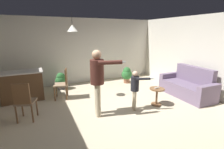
{
  "coord_description": "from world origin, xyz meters",
  "views": [
    {
      "loc": [
        -1.98,
        -3.75,
        2.14
      ],
      "look_at": [
        -0.11,
        0.27,
        1.0
      ],
      "focal_mm": 26.6,
      "sensor_mm": 36.0,
      "label": 1
    }
  ],
  "objects_px": {
    "kitchen_counter": "(23,86)",
    "person_adult": "(98,76)",
    "side_table_by_couch": "(157,95)",
    "person_child": "(135,86)",
    "potted_plant_corner": "(127,74)",
    "couch_floral": "(188,86)",
    "potted_plant_by_wall": "(61,80)",
    "dining_chair_near_wall": "(24,100)",
    "spare_remote_on_table": "(157,88)",
    "dining_chair_by_counter": "(63,83)"
  },
  "relations": [
    {
      "from": "dining_chair_near_wall",
      "to": "potted_plant_by_wall",
      "type": "height_order",
      "value": "dining_chair_near_wall"
    },
    {
      "from": "person_child",
      "to": "spare_remote_on_table",
      "type": "xyz_separation_m",
      "value": [
        0.76,
        -0.0,
        -0.16
      ]
    },
    {
      "from": "dining_chair_near_wall",
      "to": "potted_plant_by_wall",
      "type": "bearing_deg",
      "value": 78.71
    },
    {
      "from": "couch_floral",
      "to": "side_table_by_couch",
      "type": "height_order",
      "value": "couch_floral"
    },
    {
      "from": "side_table_by_couch",
      "to": "person_child",
      "type": "relative_size",
      "value": 0.46
    },
    {
      "from": "kitchen_counter",
      "to": "dining_chair_by_counter",
      "type": "distance_m",
      "value": 1.26
    },
    {
      "from": "dining_chair_near_wall",
      "to": "potted_plant_corner",
      "type": "xyz_separation_m",
      "value": [
        3.84,
        1.73,
        -0.16
      ]
    },
    {
      "from": "potted_plant_by_wall",
      "to": "couch_floral",
      "type": "bearing_deg",
      "value": -33.5
    },
    {
      "from": "side_table_by_couch",
      "to": "dining_chair_by_counter",
      "type": "relative_size",
      "value": 0.52
    },
    {
      "from": "dining_chair_near_wall",
      "to": "side_table_by_couch",
      "type": "bearing_deg",
      "value": 7.75
    },
    {
      "from": "kitchen_counter",
      "to": "side_table_by_couch",
      "type": "height_order",
      "value": "kitchen_counter"
    },
    {
      "from": "couch_floral",
      "to": "potted_plant_corner",
      "type": "relative_size",
      "value": 2.62
    },
    {
      "from": "couch_floral",
      "to": "side_table_by_couch",
      "type": "distance_m",
      "value": 1.45
    },
    {
      "from": "dining_chair_near_wall",
      "to": "potted_plant_by_wall",
      "type": "xyz_separation_m",
      "value": [
        1.14,
        2.07,
        -0.19
      ]
    },
    {
      "from": "person_child",
      "to": "dining_chair_by_counter",
      "type": "distance_m",
      "value": 2.39
    },
    {
      "from": "side_table_by_couch",
      "to": "spare_remote_on_table",
      "type": "xyz_separation_m",
      "value": [
        -0.01,
        0.0,
        0.21
      ]
    },
    {
      "from": "person_adult",
      "to": "potted_plant_by_wall",
      "type": "bearing_deg",
      "value": -155.14
    },
    {
      "from": "person_child",
      "to": "dining_chair_by_counter",
      "type": "bearing_deg",
      "value": -115.35
    },
    {
      "from": "person_adult",
      "to": "potted_plant_corner",
      "type": "distance_m",
      "value": 3.13
    },
    {
      "from": "potted_plant_corner",
      "to": "spare_remote_on_table",
      "type": "bearing_deg",
      "value": -97.89
    },
    {
      "from": "kitchen_counter",
      "to": "person_adult",
      "type": "relative_size",
      "value": 0.73
    },
    {
      "from": "person_adult",
      "to": "potted_plant_by_wall",
      "type": "xyz_separation_m",
      "value": [
        -0.58,
        2.54,
        -0.71
      ]
    },
    {
      "from": "kitchen_counter",
      "to": "couch_floral",
      "type": "bearing_deg",
      "value": -21.0
    },
    {
      "from": "couch_floral",
      "to": "potted_plant_by_wall",
      "type": "bearing_deg",
      "value": 57.57
    },
    {
      "from": "dining_chair_by_counter",
      "to": "potted_plant_by_wall",
      "type": "relative_size",
      "value": 1.54
    },
    {
      "from": "person_child",
      "to": "potted_plant_by_wall",
      "type": "relative_size",
      "value": 1.74
    },
    {
      "from": "kitchen_counter",
      "to": "person_adult",
      "type": "bearing_deg",
      "value": -46.95
    },
    {
      "from": "person_child",
      "to": "kitchen_counter",
      "type": "bearing_deg",
      "value": -106.23
    },
    {
      "from": "couch_floral",
      "to": "person_adult",
      "type": "xyz_separation_m",
      "value": [
        -3.25,
        -0.01,
        0.74
      ]
    },
    {
      "from": "person_child",
      "to": "potted_plant_by_wall",
      "type": "bearing_deg",
      "value": -129.04
    },
    {
      "from": "kitchen_counter",
      "to": "person_child",
      "type": "xyz_separation_m",
      "value": [
        2.87,
        -2.09,
        0.22
      ]
    },
    {
      "from": "side_table_by_couch",
      "to": "potted_plant_corner",
      "type": "height_order",
      "value": "potted_plant_corner"
    },
    {
      "from": "potted_plant_corner",
      "to": "potted_plant_by_wall",
      "type": "xyz_separation_m",
      "value": [
        -2.7,
        0.35,
        -0.02
      ]
    },
    {
      "from": "kitchen_counter",
      "to": "person_child",
      "type": "bearing_deg",
      "value": -36.15
    },
    {
      "from": "dining_chair_by_counter",
      "to": "spare_remote_on_table",
      "type": "distance_m",
      "value": 2.97
    },
    {
      "from": "person_child",
      "to": "dining_chair_near_wall",
      "type": "height_order",
      "value": "person_child"
    },
    {
      "from": "kitchen_counter",
      "to": "side_table_by_couch",
      "type": "relative_size",
      "value": 2.42
    },
    {
      "from": "couch_floral",
      "to": "kitchen_counter",
      "type": "height_order",
      "value": "couch_floral"
    },
    {
      "from": "side_table_by_couch",
      "to": "spare_remote_on_table",
      "type": "bearing_deg",
      "value": 163.68
    },
    {
      "from": "person_child",
      "to": "dining_chair_near_wall",
      "type": "relative_size",
      "value": 1.13
    },
    {
      "from": "person_child",
      "to": "spare_remote_on_table",
      "type": "distance_m",
      "value": 0.78
    },
    {
      "from": "person_adult",
      "to": "person_child",
      "type": "bearing_deg",
      "value": 94.76
    },
    {
      "from": "dining_chair_by_counter",
      "to": "spare_remote_on_table",
      "type": "relative_size",
      "value": 7.69
    },
    {
      "from": "kitchen_counter",
      "to": "dining_chair_near_wall",
      "type": "relative_size",
      "value": 1.26
    },
    {
      "from": "couch_floral",
      "to": "spare_remote_on_table",
      "type": "height_order",
      "value": "couch_floral"
    },
    {
      "from": "dining_chair_near_wall",
      "to": "potted_plant_corner",
      "type": "bearing_deg",
      "value": 41.76
    },
    {
      "from": "kitchen_counter",
      "to": "dining_chair_near_wall",
      "type": "bearing_deg",
      "value": -85.61
    },
    {
      "from": "potted_plant_corner",
      "to": "spare_remote_on_table",
      "type": "xyz_separation_m",
      "value": [
        -0.32,
        -2.33,
        0.16
      ]
    },
    {
      "from": "couch_floral",
      "to": "person_child",
      "type": "distance_m",
      "value": 2.26
    },
    {
      "from": "kitchen_counter",
      "to": "spare_remote_on_table",
      "type": "distance_m",
      "value": 4.19
    }
  ]
}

